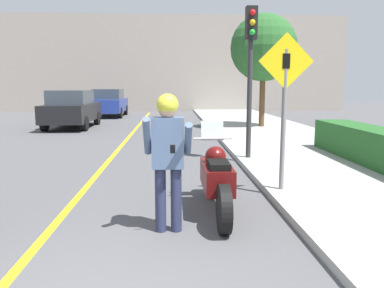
{
  "coord_description": "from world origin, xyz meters",
  "views": [
    {
      "loc": [
        1.0,
        -2.49,
        1.86
      ],
      "look_at": [
        1.3,
        3.04,
        1.0
      ],
      "focal_mm": 35.0,
      "sensor_mm": 36.0,
      "label": 1
    }
  ],
  "objects_px": {
    "crossing_sign": "(285,97)",
    "traffic_light": "(251,54)",
    "person_biker": "(168,148)",
    "parked_car_blue": "(109,103)",
    "motorcycle": "(216,179)",
    "parked_car_black": "(72,109)",
    "street_tree": "(264,48)"
  },
  "relations": [
    {
      "from": "crossing_sign",
      "to": "traffic_light",
      "type": "bearing_deg",
      "value": 89.67
    },
    {
      "from": "person_biker",
      "to": "parked_car_blue",
      "type": "distance_m",
      "value": 19.05
    },
    {
      "from": "crossing_sign",
      "to": "traffic_light",
      "type": "xyz_separation_m",
      "value": [
        0.02,
        2.88,
        0.93
      ]
    },
    {
      "from": "motorcycle",
      "to": "person_biker",
      "type": "xyz_separation_m",
      "value": [
        -0.7,
        -0.72,
        0.58
      ]
    },
    {
      "from": "person_biker",
      "to": "parked_car_black",
      "type": "bearing_deg",
      "value": 109.63
    },
    {
      "from": "traffic_light",
      "to": "parked_car_blue",
      "type": "xyz_separation_m",
      "value": [
        -5.73,
        14.31,
        -1.75
      ]
    },
    {
      "from": "traffic_light",
      "to": "crossing_sign",
      "type": "bearing_deg",
      "value": -90.33
    },
    {
      "from": "parked_car_blue",
      "to": "street_tree",
      "type": "bearing_deg",
      "value": -42.8
    },
    {
      "from": "parked_car_black",
      "to": "parked_car_blue",
      "type": "height_order",
      "value": "same"
    },
    {
      "from": "person_biker",
      "to": "parked_car_black",
      "type": "distance_m",
      "value": 13.18
    },
    {
      "from": "person_biker",
      "to": "parked_car_blue",
      "type": "relative_size",
      "value": 0.42
    },
    {
      "from": "crossing_sign",
      "to": "person_biker",
      "type": "bearing_deg",
      "value": -142.29
    },
    {
      "from": "motorcycle",
      "to": "parked_car_black",
      "type": "height_order",
      "value": "parked_car_black"
    },
    {
      "from": "motorcycle",
      "to": "person_biker",
      "type": "height_order",
      "value": "person_biker"
    },
    {
      "from": "parked_car_black",
      "to": "parked_car_blue",
      "type": "relative_size",
      "value": 1.0
    },
    {
      "from": "person_biker",
      "to": "street_tree",
      "type": "height_order",
      "value": "street_tree"
    },
    {
      "from": "crossing_sign",
      "to": "parked_car_black",
      "type": "height_order",
      "value": "crossing_sign"
    },
    {
      "from": "person_biker",
      "to": "parked_car_black",
      "type": "xyz_separation_m",
      "value": [
        -4.43,
        12.41,
        -0.24
      ]
    },
    {
      "from": "person_biker",
      "to": "street_tree",
      "type": "bearing_deg",
      "value": 71.0
    },
    {
      "from": "crossing_sign",
      "to": "street_tree",
      "type": "relative_size",
      "value": 0.54
    },
    {
      "from": "street_tree",
      "to": "parked_car_blue",
      "type": "distance_m",
      "value": 10.89
    },
    {
      "from": "crossing_sign",
      "to": "parked_car_blue",
      "type": "relative_size",
      "value": 0.62
    },
    {
      "from": "traffic_light",
      "to": "parked_car_black",
      "type": "bearing_deg",
      "value": 128.22
    },
    {
      "from": "motorcycle",
      "to": "street_tree",
      "type": "height_order",
      "value": "street_tree"
    },
    {
      "from": "street_tree",
      "to": "person_biker",
      "type": "bearing_deg",
      "value": -109.0
    },
    {
      "from": "person_biker",
      "to": "crossing_sign",
      "type": "distance_m",
      "value": 2.48
    },
    {
      "from": "crossing_sign",
      "to": "parked_car_black",
      "type": "relative_size",
      "value": 0.62
    },
    {
      "from": "crossing_sign",
      "to": "parked_car_blue",
      "type": "xyz_separation_m",
      "value": [
        -5.72,
        17.19,
        -0.82
      ]
    },
    {
      "from": "crossing_sign",
      "to": "parked_car_blue",
      "type": "distance_m",
      "value": 18.13
    },
    {
      "from": "motorcycle",
      "to": "crossing_sign",
      "type": "relative_size",
      "value": 0.88
    },
    {
      "from": "motorcycle",
      "to": "traffic_light",
      "type": "xyz_separation_m",
      "value": [
        1.22,
        3.63,
        2.1
      ]
    },
    {
      "from": "motorcycle",
      "to": "crossing_sign",
      "type": "distance_m",
      "value": 1.84
    }
  ]
}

